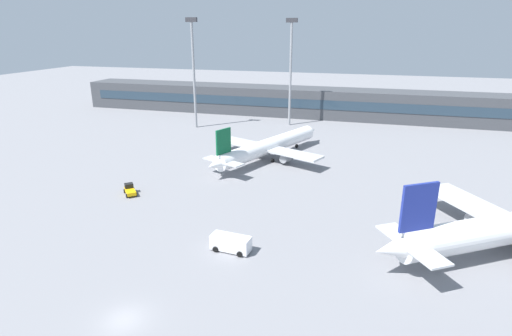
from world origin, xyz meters
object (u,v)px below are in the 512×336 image
object	(u,v)px
service_van_white	(231,243)
floodlight_tower_west	(194,67)
airplane_mid	(270,146)
baggage_tug_yellow	(130,190)
floodlight_tower_east	(291,66)

from	to	relation	value
service_van_white	floodlight_tower_west	distance (m)	73.33
airplane_mid	baggage_tug_yellow	size ratio (longest dim) A/B	9.80
service_van_white	floodlight_tower_west	world-z (taller)	floodlight_tower_west
airplane_mid	service_van_white	distance (m)	40.52
airplane_mid	floodlight_tower_east	bearing A→B (deg)	94.33
airplane_mid	service_van_white	bearing A→B (deg)	-82.98
service_van_white	floodlight_tower_west	size ratio (longest dim) A/B	0.18
baggage_tug_yellow	floodlight_tower_west	bearing A→B (deg)	100.92
baggage_tug_yellow	service_van_white	world-z (taller)	service_van_white
airplane_mid	floodlight_tower_east	xyz separation A→B (m)	(-2.56, 33.80, 14.22)
floodlight_tower_west	airplane_mid	bearing A→B (deg)	-39.90
airplane_mid	floodlight_tower_west	distance (m)	39.13
service_van_white	floodlight_tower_east	bearing A→B (deg)	95.79
baggage_tug_yellow	service_van_white	distance (m)	26.75
airplane_mid	baggage_tug_yellow	bearing A→B (deg)	-124.20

